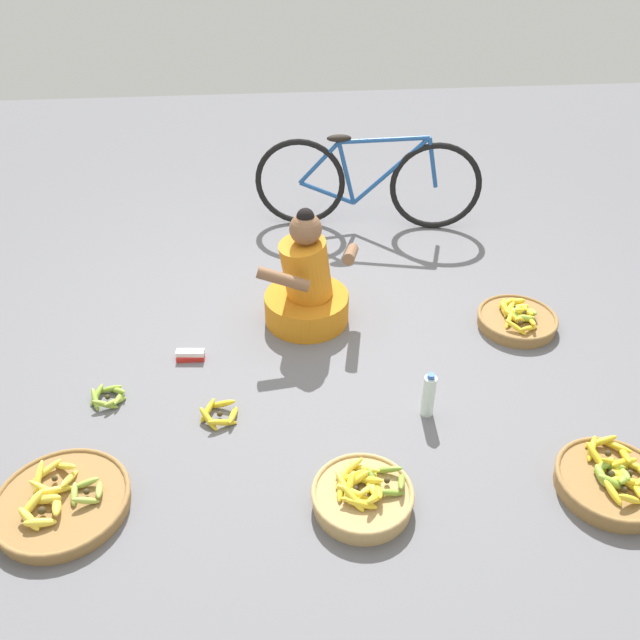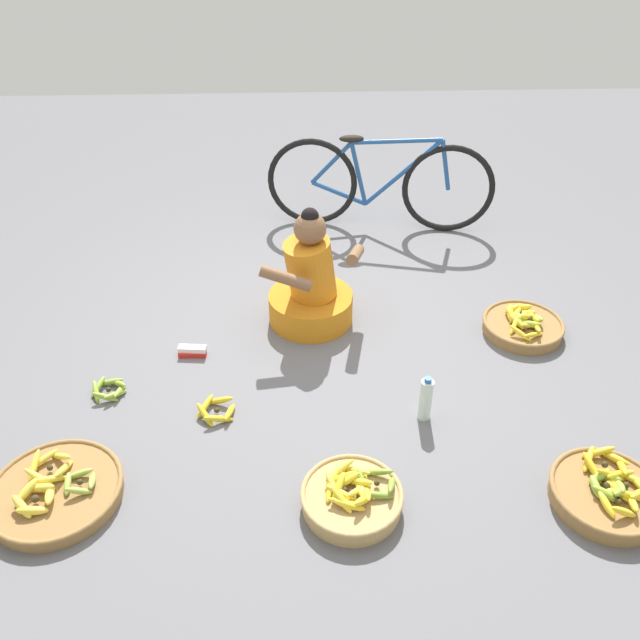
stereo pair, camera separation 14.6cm
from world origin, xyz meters
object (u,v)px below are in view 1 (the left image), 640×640
at_px(vendor_woman_front, 307,287).
at_px(banana_basket_front_right, 363,495).
at_px(bicycle_leaning, 367,183).
at_px(loose_bananas_front_center, 108,397).
at_px(banana_basket_back_left, 517,319).
at_px(loose_bananas_mid_left, 219,414).
at_px(packet_carton_stack, 190,355).
at_px(banana_basket_back_right, 62,502).
at_px(water_bottle, 429,395).
at_px(banana_basket_near_vendor, 612,481).

xyz_separation_m(vendor_woman_front, banana_basket_front_right, (0.14, -1.44, -0.18)).
distance_m(bicycle_leaning, loose_bananas_front_center, 2.52).
relative_size(banana_basket_back_left, loose_bananas_mid_left, 2.18).
relative_size(loose_bananas_front_center, packet_carton_stack, 1.30).
relative_size(banana_basket_back_right, banana_basket_back_left, 1.24).
height_order(loose_bananas_mid_left, packet_carton_stack, loose_bananas_mid_left).
relative_size(water_bottle, packet_carton_stack, 1.63).
bearing_deg(banana_basket_back_left, banana_basket_near_vendor, -89.68).
height_order(water_bottle, packet_carton_stack, water_bottle).
bearing_deg(banana_basket_near_vendor, water_bottle, 142.19).
xyz_separation_m(bicycle_leaning, packet_carton_stack, (-1.25, -1.55, -0.33)).
relative_size(loose_bananas_mid_left, loose_bananas_front_center, 1.05).
bearing_deg(vendor_woman_front, water_bottle, -58.14).
bearing_deg(water_bottle, bicycle_leaning, 90.27).
distance_m(banana_basket_back_right, banana_basket_near_vendor, 2.49).
bearing_deg(loose_bananas_front_center, packet_carton_stack, 37.09).
bearing_deg(loose_bananas_front_center, banana_basket_back_left, 10.89).
bearing_deg(packet_carton_stack, loose_bananas_mid_left, -70.33).
relative_size(vendor_woman_front, banana_basket_back_left, 1.57).
bearing_deg(packet_carton_stack, loose_bananas_front_center, -142.91).
xyz_separation_m(banana_basket_back_right, packet_carton_stack, (0.50, 1.01, -0.01)).
bearing_deg(banana_basket_back_right, banana_basket_front_right, -4.26).
xyz_separation_m(loose_bananas_mid_left, packet_carton_stack, (-0.18, 0.50, -0.00)).
bearing_deg(water_bottle, loose_bananas_front_center, 171.45).
distance_m(banana_basket_front_right, banana_basket_back_left, 1.70).
distance_m(banana_basket_back_left, loose_bananas_front_center, 2.44).
relative_size(banana_basket_front_right, water_bottle, 1.73).
xyz_separation_m(vendor_woman_front, loose_bananas_mid_left, (-0.52, -0.84, -0.21)).
bearing_deg(vendor_woman_front, banana_basket_back_left, -8.24).
bearing_deg(banana_basket_near_vendor, bicycle_leaning, 105.43).
xyz_separation_m(banana_basket_front_right, loose_bananas_mid_left, (-0.66, 0.61, -0.03)).
xyz_separation_m(banana_basket_front_right, packet_carton_stack, (-0.84, 1.11, -0.03)).
height_order(vendor_woman_front, banana_basket_near_vendor, vendor_woman_front).
bearing_deg(banana_basket_back_right, loose_bananas_mid_left, 36.99).
height_order(vendor_woman_front, loose_bananas_front_center, vendor_woman_front).
bearing_deg(vendor_woman_front, packet_carton_stack, -154.49).
distance_m(banana_basket_back_left, water_bottle, 1.02).
distance_m(vendor_woman_front, banana_basket_near_vendor, 1.96).
xyz_separation_m(banana_basket_back_right, banana_basket_back_left, (2.48, 1.16, 0.01)).
bearing_deg(banana_basket_near_vendor, loose_bananas_front_center, 161.19).
xyz_separation_m(banana_basket_front_right, banana_basket_back_left, (1.14, 1.26, -0.01)).
distance_m(banana_basket_near_vendor, loose_bananas_mid_left, 1.92).
bearing_deg(vendor_woman_front, banana_basket_front_right, -84.51).
bearing_deg(packet_carton_stack, banana_basket_front_right, -52.91).
distance_m(vendor_woman_front, loose_bananas_front_center, 1.30).
bearing_deg(banana_basket_back_right, packet_carton_stack, 63.79).
bearing_deg(vendor_woman_front, banana_basket_near_vendor, -48.66).
bearing_deg(packet_carton_stack, water_bottle, -24.10).
xyz_separation_m(banana_basket_front_right, banana_basket_near_vendor, (1.15, -0.02, -0.00)).
distance_m(vendor_woman_front, banana_basket_back_right, 1.81).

